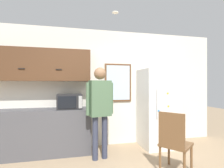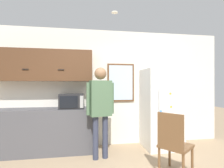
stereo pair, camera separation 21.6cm
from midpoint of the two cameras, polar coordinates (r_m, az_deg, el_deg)
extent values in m
cube|color=silver|center=(4.12, -6.09, -1.15)|extent=(6.00, 0.06, 2.70)
cube|color=#4C4C51|center=(3.96, -23.68, -14.20)|extent=(1.98, 0.56, 0.92)
cube|color=#51331E|center=(3.98, -23.36, 5.74)|extent=(1.98, 0.33, 0.67)
cube|color=black|center=(3.87, -28.91, 4.41)|extent=(0.12, 0.01, 0.01)
cube|color=black|center=(3.74, -18.60, 4.56)|extent=(0.12, 0.01, 0.01)
cube|color=#232326|center=(3.76, -15.28, -5.49)|extent=(0.50, 0.40, 0.31)
cube|color=black|center=(3.56, -16.12, -5.80)|extent=(0.35, 0.01, 0.24)
cube|color=#B2B2B2|center=(3.55, -12.00, -5.80)|extent=(0.07, 0.01, 0.25)
cylinder|color=#33384C|center=(3.47, -7.38, -17.12)|extent=(0.11, 0.11, 0.82)
cylinder|color=#33384C|center=(3.53, -4.27, -16.82)|extent=(0.11, 0.11, 0.82)
cube|color=#4C6B4C|center=(3.36, -5.81, -4.64)|extent=(0.44, 0.30, 0.68)
sphere|color=#8C6647|center=(3.35, -5.80, 3.43)|extent=(0.23, 0.23, 0.23)
cylinder|color=#4C6B4C|center=(3.29, -9.78, -4.82)|extent=(0.07, 0.07, 0.61)
cylinder|color=#4C6B4C|center=(3.44, -2.01, -4.60)|extent=(0.07, 0.07, 0.61)
cube|color=white|center=(4.17, 13.34, -7.54)|extent=(0.78, 0.71, 1.77)
cylinder|color=silver|center=(3.72, 12.95, -6.23)|extent=(0.02, 0.02, 0.62)
cube|color=#338CDB|center=(3.78, 13.44, -8.50)|extent=(0.04, 0.01, 0.04)
cube|color=yellow|center=(3.87, 16.42, -7.02)|extent=(0.04, 0.01, 0.04)
cube|color=yellow|center=(3.84, 16.22, -2.95)|extent=(0.04, 0.01, 0.04)
cube|color=brown|center=(3.15, 18.21, -18.26)|extent=(0.61, 0.61, 0.04)
cylinder|color=brown|center=(3.34, 22.72, -21.40)|extent=(0.04, 0.04, 0.42)
cylinder|color=brown|center=(3.46, 16.27, -20.64)|extent=(0.04, 0.04, 0.42)
cylinder|color=brown|center=(3.01, 20.50, -23.90)|extent=(0.04, 0.04, 0.42)
cylinder|color=brown|center=(3.14, 13.37, -22.85)|extent=(0.04, 0.04, 0.42)
cube|color=brown|center=(2.89, 16.76, -14.10)|extent=(0.28, 0.34, 0.52)
cube|color=brown|center=(4.17, 0.49, 0.44)|extent=(0.65, 0.04, 0.90)
cube|color=silver|center=(4.15, 0.56, 0.45)|extent=(0.57, 0.01, 0.82)
cylinder|color=white|center=(3.29, -0.95, 22.34)|extent=(0.11, 0.11, 0.01)
camera|label=1|loc=(0.11, -91.92, 0.00)|focal=28.00mm
camera|label=2|loc=(0.11, 88.08, 0.00)|focal=28.00mm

